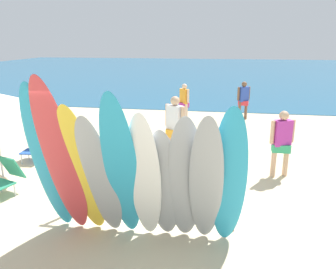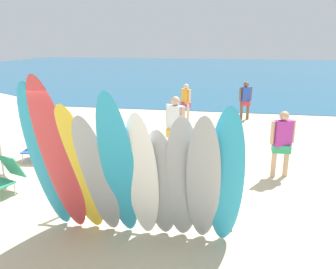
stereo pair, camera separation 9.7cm
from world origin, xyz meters
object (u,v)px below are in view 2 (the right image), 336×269
Objects in this scene: surfboard_grey_7 at (182,182)px; beach_chair_red at (6,175)px; surfboard_teal_0 at (48,163)px; surfboard_grey_8 at (203,185)px; surfboard_white_5 at (142,181)px; surfboard_rack at (143,193)px; beachgoer_midbeach at (245,98)px; beachgoer_near_rack at (175,124)px; surfboard_teal_4 at (119,172)px; surfboard_grey_3 at (98,179)px; surfboard_yellow_2 at (81,173)px; surfboard_teal_9 at (226,181)px; surfboard_red_1 at (60,162)px; beach_chair_striped at (36,144)px; surfboard_grey_6 at (161,187)px; beachgoer_strolling at (282,140)px; beach_chair_blue at (68,151)px; beachgoer_photographing at (186,100)px.

surfboard_grey_7 reaches higher than beach_chair_red.
surfboard_teal_0 reaches higher than surfboard_grey_8.
surfboard_teal_0 is at bearing 177.02° from surfboard_white_5.
surfboard_rack is 2.06× the size of beachgoer_midbeach.
beachgoer_near_rack is 5.46m from beachgoer_midbeach.
surfboard_teal_4 is (-0.14, -0.79, 0.70)m from surfboard_rack.
surfboard_teal_4 reaches higher than surfboard_grey_3.
beach_chair_red is (-2.31, 1.32, -0.74)m from surfboard_yellow_2.
surfboard_red_1 is at bearing -177.88° from surfboard_teal_9.
surfboard_teal_9 is at bearing -24.12° from surfboard_rack.
surfboard_teal_4 is at bearing -49.36° from beach_chair_striped.
surfboard_grey_6 is 3.80m from beachgoer_near_rack.
beach_chair_red is (-2.96, 1.43, -0.85)m from surfboard_teal_4.
surfboard_grey_6 is 3.77m from beach_chair_red.
surfboard_yellow_2 is 2.17m from surfboard_teal_9.
surfboard_teal_9 is (2.17, 0.07, 0.01)m from surfboard_yellow_2.
surfboard_grey_7 is 8.99m from beachgoer_midbeach.
beachgoer_strolling is (2.78, 3.36, -0.37)m from surfboard_teal_4.
surfboard_red_1 is 1.57m from surfboard_grey_6.
beach_chair_blue is at bearing 141.80° from surfboard_teal_9.
surfboard_rack is 3.97× the size of beach_chair_blue.
surfboard_yellow_2 reaches higher than beachgoer_midbeach.
surfboard_yellow_2 is 1.86m from surfboard_grey_8.
beach_chair_blue is (-2.59, -0.90, -0.58)m from beachgoer_near_rack.
surfboard_grey_8 is at bearing -34.63° from beach_chair_blue.
beachgoer_near_rack is (-0.38, 3.78, 0.01)m from surfboard_grey_6.
surfboard_red_1 is (0.23, -0.05, 0.05)m from surfboard_teal_0.
surfboard_grey_6 is 1.19× the size of beachgoer_near_rack.
beachgoer_photographing is 0.85× the size of beachgoer_near_rack.
surfboard_grey_8 is at bearing -18.68° from surfboard_grey_7.
beach_chair_red is (-2.88, -7.03, -0.42)m from beachgoer_photographing.
beach_chair_blue is at bearing 137.49° from surfboard_rack.
surfboard_yellow_2 reaches higher than beachgoer_strolling.
beach_chair_blue is 1.14m from beach_chair_striped.
surfboard_grey_7 is 4.11m from beach_chair_red.
beachgoer_midbeach is at bearing 79.37° from surfboard_grey_6.
surfboard_white_5 is at bearing -177.95° from surfboard_teal_9.
surfboard_rack is 1.01m from surfboard_grey_3.
surfboard_yellow_2 is at bearing 175.77° from surfboard_white_5.
beach_chair_red is at bearing -3.18° from beachgoer_strolling.
surfboard_teal_4 is 4.02m from beachgoer_near_rack.
surfboard_white_5 is at bearing 139.20° from beachgoer_photographing.
beachgoer_photographing is at bearing 76.78° from surfboard_teal_0.
surfboard_red_1 reaches higher than beach_chair_blue.
surfboard_grey_8 is 1.52× the size of beachgoer_strolling.
surfboard_teal_4 reaches higher than beach_chair_red.
surfboard_red_1 is 1.17× the size of surfboard_teal_9.
surfboard_grey_8 is (1.08, -0.68, 0.55)m from surfboard_rack.
beachgoer_near_rack is 2.66m from beachgoer_strolling.
surfboard_teal_0 is 8.46m from beachgoer_photographing.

